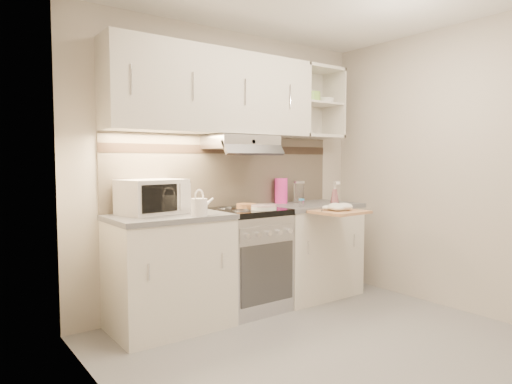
# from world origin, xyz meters

# --- Properties ---
(ground) EXTENTS (3.00, 3.00, 0.00)m
(ground) POSITION_xyz_m (0.00, 0.00, 0.00)
(ground) COLOR gray
(ground) RESTS_ON ground
(room_shell) EXTENTS (3.04, 2.84, 2.52)m
(room_shell) POSITION_xyz_m (0.00, 0.37, 1.63)
(room_shell) COLOR beige
(room_shell) RESTS_ON ground
(base_cabinet_left) EXTENTS (0.90, 0.60, 0.86)m
(base_cabinet_left) POSITION_xyz_m (-0.75, 1.10, 0.43)
(base_cabinet_left) COLOR silver
(base_cabinet_left) RESTS_ON ground
(worktop_left) EXTENTS (0.92, 0.62, 0.04)m
(worktop_left) POSITION_xyz_m (-0.75, 1.10, 0.88)
(worktop_left) COLOR slate
(worktop_left) RESTS_ON base_cabinet_left
(base_cabinet_right) EXTENTS (0.90, 0.60, 0.86)m
(base_cabinet_right) POSITION_xyz_m (0.75, 1.10, 0.43)
(base_cabinet_right) COLOR silver
(base_cabinet_right) RESTS_ON ground
(worktop_right) EXTENTS (0.92, 0.62, 0.04)m
(worktop_right) POSITION_xyz_m (0.75, 1.10, 0.88)
(worktop_right) COLOR slate
(worktop_right) RESTS_ON base_cabinet_right
(electric_range) EXTENTS (0.60, 0.60, 0.90)m
(electric_range) POSITION_xyz_m (0.00, 1.10, 0.45)
(electric_range) COLOR #B7B7BC
(electric_range) RESTS_ON ground
(microwave) EXTENTS (0.54, 0.44, 0.27)m
(microwave) POSITION_xyz_m (-0.83, 1.22, 1.04)
(microwave) COLOR silver
(microwave) RESTS_ON worktop_left
(watering_can) EXTENTS (0.23, 0.14, 0.20)m
(watering_can) POSITION_xyz_m (-0.59, 0.88, 0.97)
(watering_can) COLOR white
(watering_can) RESTS_ON worktop_left
(plate_stack) EXTENTS (0.22, 0.22, 0.05)m
(plate_stack) POSITION_xyz_m (0.06, 0.94, 0.92)
(plate_stack) COLOR white
(plate_stack) RESTS_ON electric_range
(bread_loaf) EXTENTS (0.17, 0.17, 0.04)m
(bread_loaf) POSITION_xyz_m (-0.01, 1.10, 0.92)
(bread_loaf) COLOR olive
(bread_loaf) RESTS_ON electric_range
(pink_pitcher) EXTENTS (0.13, 0.12, 0.25)m
(pink_pitcher) POSITION_xyz_m (0.55, 1.30, 1.02)
(pink_pitcher) COLOR #F430A3
(pink_pitcher) RESTS_ON worktop_right
(glass_jar) EXTENTS (0.11, 0.11, 0.21)m
(glass_jar) POSITION_xyz_m (0.74, 1.25, 1.01)
(glass_jar) COLOR silver
(glass_jar) RESTS_ON worktop_right
(spice_jar) EXTENTS (0.05, 0.05, 0.08)m
(spice_jar) POSITION_xyz_m (0.46, 0.91, 0.94)
(spice_jar) COLOR silver
(spice_jar) RESTS_ON worktop_right
(spray_bottle) EXTENTS (0.09, 0.09, 0.23)m
(spray_bottle) POSITION_xyz_m (0.95, 0.96, 0.99)
(spray_bottle) COLOR pink
(spray_bottle) RESTS_ON worktop_right
(cutting_board) EXTENTS (0.45, 0.41, 0.02)m
(cutting_board) POSITION_xyz_m (0.64, 0.60, 0.87)
(cutting_board) COLOR tan
(cutting_board) RESTS_ON base_cabinet_right
(dish_towel) EXTENTS (0.32, 0.29, 0.07)m
(dish_towel) POSITION_xyz_m (0.63, 0.65, 0.92)
(dish_towel) COLOR white
(dish_towel) RESTS_ON cutting_board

